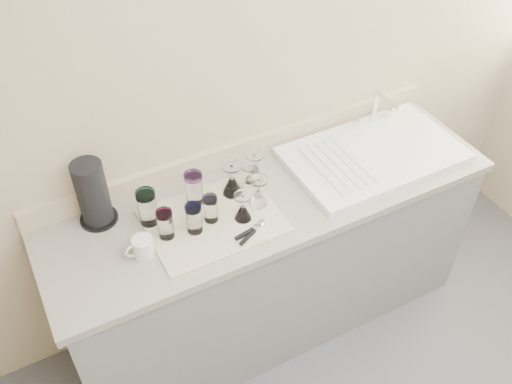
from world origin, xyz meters
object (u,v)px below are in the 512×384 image
sink_unit (373,154)px  tumbler_lavender (211,208)px  tumbler_magenta (165,224)px  goblet_extra (254,171)px  can_opener (251,232)px  tumbler_purple (194,188)px  tumbler_blue (194,218)px  goblet_front_right (259,195)px  paper_towel_roll (93,194)px  tumbler_teal (147,207)px  goblet_back_left (232,184)px  goblet_back_right (250,181)px  white_mug (142,247)px  goblet_front_left (243,211)px

sink_unit → tumbler_lavender: (-0.86, -0.03, 0.05)m
tumbler_magenta → goblet_extra: (0.48, 0.14, -0.02)m
can_opener → tumbler_purple: bearing=114.1°
tumbler_blue → goblet_front_right: 0.31m
tumbler_purple → paper_towel_roll: paper_towel_roll is taller
goblet_front_right → tumbler_teal: bearing=165.4°
tumbler_teal → goblet_back_left: 0.39m
sink_unit → tumbler_magenta: bearing=-178.6°
goblet_back_right → white_mug: goblet_back_right is taller
tumbler_magenta → tumbler_purple: bearing=35.5°
goblet_front_left → can_opener: size_ratio=0.89×
tumbler_blue → white_mug: bearing=-175.0°
tumbler_teal → goblet_front_right: 0.47m
tumbler_lavender → goblet_back_left: (0.15, 0.11, -0.01)m
tumbler_magenta → tumbler_blue: (0.11, -0.03, 0.00)m
sink_unit → goblet_front_right: size_ratio=5.87×
tumbler_lavender → goblet_back_left: bearing=35.2°
tumbler_teal → white_mug: bearing=-118.3°
tumbler_teal → goblet_extra: 0.51m
goblet_extra → tumbler_purple: bearing=-178.2°
sink_unit → goblet_back_right: size_ratio=6.16×
tumbler_lavender → goblet_extra: 0.31m
sink_unit → can_opener: size_ratio=5.57×
tumbler_purple → goblet_extra: tumbler_purple is taller
sink_unit → goblet_front_left: (-0.74, -0.08, 0.03)m
goblet_front_left → goblet_back_left: bearing=79.3°
goblet_back_left → goblet_back_right: bearing=-9.2°
goblet_back_left → goblet_back_right: size_ratio=1.19×
can_opener → white_mug: white_mug is taller
tumbler_teal → goblet_back_left: tumbler_teal is taller
sink_unit → goblet_extra: sink_unit is taller
tumbler_blue → goblet_back_left: (0.24, 0.13, -0.02)m
can_opener → white_mug: 0.44m
tumbler_blue → tumbler_lavender: 0.09m
sink_unit → white_mug: 1.18m
tumbler_lavender → tumbler_teal: bearing=154.8°
goblet_front_right → can_opener: size_ratio=0.95×
goblet_back_left → can_opener: 0.27m
goblet_back_left → goblet_front_left: bearing=-100.7°
goblet_back_right → white_mug: (-0.55, -0.14, -0.01)m
tumbler_teal → white_mug: size_ratio=1.38×
goblet_back_right → tumbler_lavender: bearing=-158.1°
sink_unit → tumbler_lavender: size_ratio=6.56×
tumbler_purple → tumbler_lavender: size_ratio=1.25×
tumbler_teal → tumbler_purple: 0.22m
tumbler_magenta → goblet_front_left: (0.32, -0.06, -0.02)m
goblet_back_left → can_opener: goblet_back_left is taller
goblet_front_left → white_mug: size_ratio=1.10×
goblet_front_left → tumbler_lavender: bearing=155.0°
tumbler_lavender → goblet_front_right: goblet_front_right is taller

